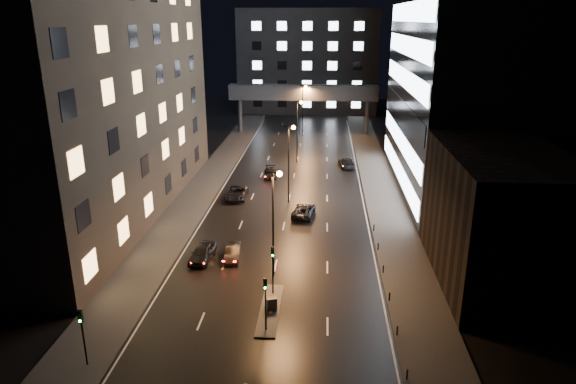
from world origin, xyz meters
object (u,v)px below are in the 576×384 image
car_away_a (203,253)px  utility_cabinet (272,304)px  car_toward_b (346,162)px  car_toward_a (304,210)px  car_away_c (237,193)px  car_away_b (233,252)px  car_away_d (270,173)px

car_away_a → utility_cabinet: 11.81m
car_away_a → car_toward_b: car_away_a is taller
car_toward_a → utility_cabinet: bearing=93.4°
utility_cabinet → car_away_a: bearing=113.8°
car_away_c → car_toward_a: car_away_c is taller
car_away_b → car_toward_a: 13.81m
car_away_c → car_toward_a: bearing=-31.5°
car_away_b → car_away_c: bearing=92.8°
car_toward_b → utility_cabinet: (-7.64, -43.66, -0.04)m
car_away_d → utility_cabinet: (3.99, -37.17, 0.05)m
car_toward_a → car_toward_b: size_ratio=0.97×
car_away_c → car_away_d: bearing=71.3°
car_away_d → utility_cabinet: size_ratio=4.03×
car_away_c → car_toward_b: 22.24m
car_away_b → car_toward_a: car_toward_a is taller
car_away_a → car_toward_b: 38.02m
car_away_d → car_away_a: bearing=-103.6°
car_toward_a → utility_cabinet: car_toward_a is taller
car_away_c → utility_cabinet: car_away_c is taller
car_away_a → utility_cabinet: car_away_a is taller
car_away_c → utility_cabinet: 28.27m
car_away_b → car_toward_b: 36.40m
car_away_c → car_away_d: size_ratio=1.18×
car_toward_b → car_away_d: bearing=22.0°
car_toward_a → car_away_b: bearing=69.6°
car_away_d → utility_cabinet: 37.39m
car_away_d → car_toward_b: 13.32m
car_away_d → car_toward_a: 16.55m
car_away_d → car_toward_b: bearing=23.2°
car_away_b → car_away_d: (0.86, 27.70, -0.02)m
car_toward_a → car_toward_b: (5.94, 22.03, 0.05)m
car_away_b → car_toward_b: bearing=64.6°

